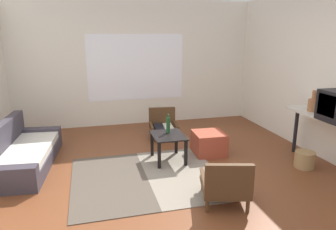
{
  "coord_description": "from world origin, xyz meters",
  "views": [
    {
      "loc": [
        -1.06,
        -3.79,
        2.0
      ],
      "look_at": [
        0.1,
        0.64,
        0.79
      ],
      "focal_mm": 33.29,
      "sensor_mm": 36.0,
      "label": 1
    }
  ],
  "objects_px": {
    "ottoman_orange": "(209,143)",
    "glass_bottle": "(168,125)",
    "couch": "(21,154)",
    "armchair_striped_foreground": "(226,184)",
    "coffee_table": "(168,140)",
    "armchair_by_window": "(163,125)",
    "clay_vase": "(314,104)",
    "console_shelf": "(332,124)",
    "wicker_basket": "(305,160)"
  },
  "relations": [
    {
      "from": "couch",
      "to": "wicker_basket",
      "type": "bearing_deg",
      "value": -15.1
    },
    {
      "from": "armchair_striped_foreground",
      "to": "wicker_basket",
      "type": "bearing_deg",
      "value": 22.58
    },
    {
      "from": "couch",
      "to": "armchair_by_window",
      "type": "bearing_deg",
      "value": 19.36
    },
    {
      "from": "wicker_basket",
      "to": "ottoman_orange",
      "type": "bearing_deg",
      "value": 143.53
    },
    {
      "from": "armchair_by_window",
      "to": "wicker_basket",
      "type": "bearing_deg",
      "value": -48.95
    },
    {
      "from": "coffee_table",
      "to": "armchair_striped_foreground",
      "type": "relative_size",
      "value": 0.85
    },
    {
      "from": "coffee_table",
      "to": "clay_vase",
      "type": "xyz_separation_m",
      "value": [
        2.21,
        -0.53,
        0.58
      ]
    },
    {
      "from": "armchair_striped_foreground",
      "to": "couch",
      "type": "bearing_deg",
      "value": 144.77
    },
    {
      "from": "ottoman_orange",
      "to": "wicker_basket",
      "type": "relative_size",
      "value": 1.7
    },
    {
      "from": "armchair_striped_foreground",
      "to": "glass_bottle",
      "type": "height_order",
      "value": "glass_bottle"
    },
    {
      "from": "clay_vase",
      "to": "couch",
      "type": "bearing_deg",
      "value": 168.74
    },
    {
      "from": "armchair_striped_foreground",
      "to": "clay_vase",
      "type": "height_order",
      "value": "clay_vase"
    },
    {
      "from": "armchair_by_window",
      "to": "clay_vase",
      "type": "distance_m",
      "value": 2.74
    },
    {
      "from": "coffee_table",
      "to": "armchair_by_window",
      "type": "xyz_separation_m",
      "value": [
        0.21,
        1.22,
        -0.11
      ]
    },
    {
      "from": "clay_vase",
      "to": "glass_bottle",
      "type": "bearing_deg",
      "value": 163.28
    },
    {
      "from": "coffee_table",
      "to": "ottoman_orange",
      "type": "relative_size",
      "value": 1.2
    },
    {
      "from": "ottoman_orange",
      "to": "glass_bottle",
      "type": "height_order",
      "value": "glass_bottle"
    },
    {
      "from": "coffee_table",
      "to": "armchair_striped_foreground",
      "type": "bearing_deg",
      "value": -77.56
    },
    {
      "from": "ottoman_orange",
      "to": "glass_bottle",
      "type": "relative_size",
      "value": 1.65
    },
    {
      "from": "armchair_striped_foreground",
      "to": "ottoman_orange",
      "type": "bearing_deg",
      "value": 74.9
    },
    {
      "from": "glass_bottle",
      "to": "wicker_basket",
      "type": "bearing_deg",
      "value": -25.12
    },
    {
      "from": "armchair_striped_foreground",
      "to": "wicker_basket",
      "type": "distance_m",
      "value": 1.77
    },
    {
      "from": "console_shelf",
      "to": "couch",
      "type": "bearing_deg",
      "value": 163.67
    },
    {
      "from": "armchair_by_window",
      "to": "glass_bottle",
      "type": "bearing_deg",
      "value": -99.46
    },
    {
      "from": "coffee_table",
      "to": "armchair_by_window",
      "type": "height_order",
      "value": "armchair_by_window"
    },
    {
      "from": "couch",
      "to": "console_shelf",
      "type": "distance_m",
      "value": 4.67
    },
    {
      "from": "coffee_table",
      "to": "wicker_basket",
      "type": "height_order",
      "value": "coffee_table"
    },
    {
      "from": "couch",
      "to": "console_shelf",
      "type": "relative_size",
      "value": 1.15
    },
    {
      "from": "couch",
      "to": "armchair_striped_foreground",
      "type": "xyz_separation_m",
      "value": [
        2.56,
        -1.81,
        0.06
      ]
    },
    {
      "from": "couch",
      "to": "ottoman_orange",
      "type": "distance_m",
      "value": 3.0
    },
    {
      "from": "console_shelf",
      "to": "clay_vase",
      "type": "height_order",
      "value": "clay_vase"
    },
    {
      "from": "armchair_striped_foreground",
      "to": "glass_bottle",
      "type": "distance_m",
      "value": 1.63
    },
    {
      "from": "armchair_by_window",
      "to": "armchair_striped_foreground",
      "type": "distance_m",
      "value": 2.68
    },
    {
      "from": "clay_vase",
      "to": "glass_bottle",
      "type": "distance_m",
      "value": 2.3
    },
    {
      "from": "couch",
      "to": "armchair_by_window",
      "type": "xyz_separation_m",
      "value": [
        2.46,
        0.86,
        0.03
      ]
    },
    {
      "from": "coffee_table",
      "to": "armchair_striped_foreground",
      "type": "distance_m",
      "value": 1.49
    },
    {
      "from": "ottoman_orange",
      "to": "console_shelf",
      "type": "height_order",
      "value": "console_shelf"
    },
    {
      "from": "armchair_striped_foreground",
      "to": "clay_vase",
      "type": "distance_m",
      "value": 2.2
    },
    {
      "from": "clay_vase",
      "to": "wicker_basket",
      "type": "relative_size",
      "value": 1.09
    },
    {
      "from": "coffee_table",
      "to": "glass_bottle",
      "type": "distance_m",
      "value": 0.26
    },
    {
      "from": "coffee_table",
      "to": "armchair_by_window",
      "type": "relative_size",
      "value": 1.0
    },
    {
      "from": "armchair_by_window",
      "to": "glass_bottle",
      "type": "height_order",
      "value": "glass_bottle"
    },
    {
      "from": "ottoman_orange",
      "to": "glass_bottle",
      "type": "xyz_separation_m",
      "value": [
        -0.71,
        0.01,
        0.38
      ]
    },
    {
      "from": "armchair_striped_foreground",
      "to": "clay_vase",
      "type": "bearing_deg",
      "value": 26.08
    },
    {
      "from": "couch",
      "to": "glass_bottle",
      "type": "distance_m",
      "value": 2.31
    },
    {
      "from": "armchair_by_window",
      "to": "console_shelf",
      "type": "bearing_deg",
      "value": -47.37
    },
    {
      "from": "ottoman_orange",
      "to": "clay_vase",
      "type": "distance_m",
      "value": 1.76
    },
    {
      "from": "armchair_striped_foreground",
      "to": "armchair_by_window",
      "type": "bearing_deg",
      "value": 92.28
    },
    {
      "from": "console_shelf",
      "to": "ottoman_orange",
      "type": "bearing_deg",
      "value": 143.99
    },
    {
      "from": "coffee_table",
      "to": "clay_vase",
      "type": "bearing_deg",
      "value": -13.5
    }
  ]
}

